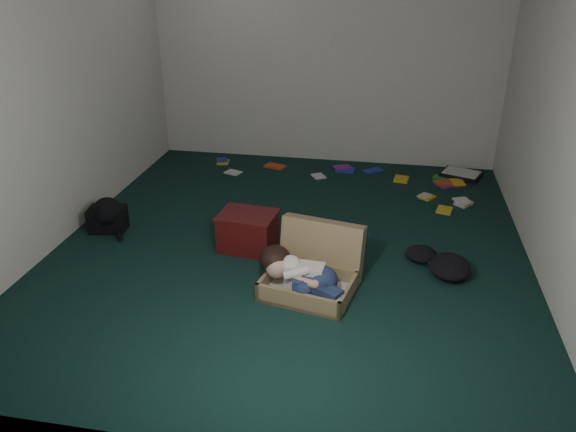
% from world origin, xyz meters
% --- Properties ---
extents(floor, '(4.50, 4.50, 0.00)m').
position_xyz_m(floor, '(0.00, 0.00, 0.00)').
color(floor, black).
rests_on(floor, ground).
extents(wall_back, '(4.50, 0.00, 4.50)m').
position_xyz_m(wall_back, '(0.00, 2.25, 1.30)').
color(wall_back, silver).
rests_on(wall_back, ground).
extents(wall_front, '(4.50, 0.00, 4.50)m').
position_xyz_m(wall_front, '(0.00, -2.25, 1.30)').
color(wall_front, silver).
rests_on(wall_front, ground).
extents(wall_left, '(0.00, 4.50, 4.50)m').
position_xyz_m(wall_left, '(-2.00, 0.00, 1.30)').
color(wall_left, silver).
rests_on(wall_left, ground).
extents(wall_right, '(0.00, 4.50, 4.50)m').
position_xyz_m(wall_right, '(2.00, 0.00, 1.30)').
color(wall_right, silver).
rests_on(wall_right, ground).
extents(suitcase, '(0.77, 0.76, 0.48)m').
position_xyz_m(suitcase, '(0.29, -0.62, 0.14)').
color(suitcase, '#8D754E').
rests_on(suitcase, floor).
extents(person, '(0.68, 0.44, 0.30)m').
position_xyz_m(person, '(0.21, -0.77, 0.18)').
color(person, silver).
rests_on(person, suitcase).
extents(maroon_bin, '(0.51, 0.42, 0.33)m').
position_xyz_m(maroon_bin, '(-0.35, -0.12, 0.16)').
color(maroon_bin, '#470F0E').
rests_on(maroon_bin, floor).
extents(backpack, '(0.45, 0.38, 0.24)m').
position_xyz_m(backpack, '(-1.70, -0.02, 0.12)').
color(backpack, black).
rests_on(backpack, floor).
extents(clothing_pile, '(0.56, 0.51, 0.15)m').
position_xyz_m(clothing_pile, '(1.25, -0.17, 0.07)').
color(clothing_pile, black).
rests_on(clothing_pile, floor).
extents(paper_tray, '(0.51, 0.45, 0.06)m').
position_xyz_m(paper_tray, '(1.61, 1.95, 0.03)').
color(paper_tray, black).
rests_on(paper_tray, floor).
extents(book_scatter, '(2.93, 1.22, 0.02)m').
position_xyz_m(book_scatter, '(0.60, 1.63, 0.01)').
color(book_scatter, gold).
rests_on(book_scatter, floor).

